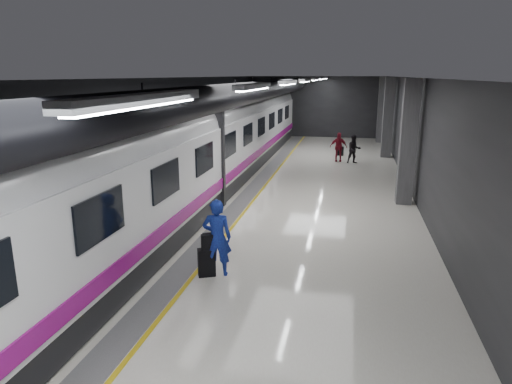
# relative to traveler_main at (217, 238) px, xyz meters

# --- Properties ---
(ground) EXTENTS (40.00, 40.00, 0.00)m
(ground) POSITION_rel_traveler_main_xyz_m (0.41, 5.39, -0.93)
(ground) COLOR silver
(ground) RESTS_ON ground
(platform_hall) EXTENTS (10.02, 40.02, 4.51)m
(platform_hall) POSITION_rel_traveler_main_xyz_m (0.13, 6.34, 2.61)
(platform_hall) COLOR black
(platform_hall) RESTS_ON ground
(train) EXTENTS (3.05, 38.00, 4.05)m
(train) POSITION_rel_traveler_main_xyz_m (-2.83, 5.39, 1.14)
(train) COLOR black
(train) RESTS_ON ground
(traveler_main) EXTENTS (0.74, 0.55, 1.85)m
(traveler_main) POSITION_rel_traveler_main_xyz_m (0.00, 0.00, 0.00)
(traveler_main) COLOR #1844B7
(traveler_main) RESTS_ON ground
(suitcase_main) EXTENTS (0.47, 0.40, 0.66)m
(suitcase_main) POSITION_rel_traveler_main_xyz_m (-0.24, -0.11, -0.60)
(suitcase_main) COLOR black
(suitcase_main) RESTS_ON ground
(shoulder_bag) EXTENTS (0.31, 0.26, 0.36)m
(shoulder_bag) POSITION_rel_traveler_main_xyz_m (-0.21, -0.11, -0.09)
(shoulder_bag) COLOR black
(shoulder_bag) RESTS_ON suitcase_main
(traveler_far_a) EXTENTS (0.86, 0.75, 1.51)m
(traveler_far_a) POSITION_rel_traveler_main_xyz_m (3.16, 14.99, -0.17)
(traveler_far_a) COLOR black
(traveler_far_a) RESTS_ON ground
(traveler_far_b) EXTENTS (0.95, 0.45, 1.58)m
(traveler_far_b) POSITION_rel_traveler_main_xyz_m (2.32, 15.43, -0.14)
(traveler_far_b) COLOR maroon
(traveler_far_b) RESTS_ON ground
(suitcase_far) EXTENTS (0.40, 0.30, 0.52)m
(suitcase_far) POSITION_rel_traveler_main_xyz_m (2.40, 17.34, -0.67)
(suitcase_far) COLOR black
(suitcase_far) RESTS_ON ground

